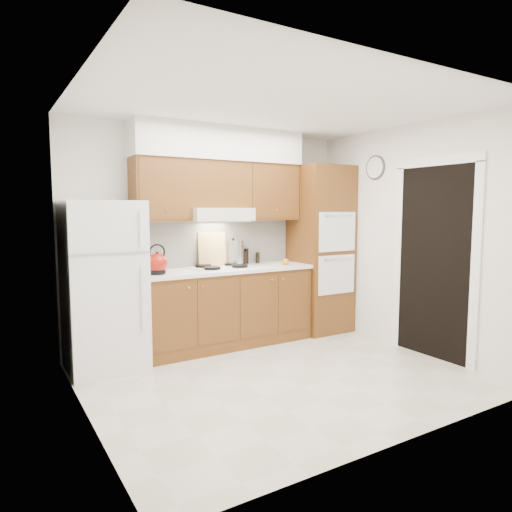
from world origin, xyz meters
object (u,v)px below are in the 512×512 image
(fridge, at_px, (104,286))
(oven_cabinet, at_px, (320,249))
(kettle, at_px, (157,263))
(stock_pot, at_px, (233,252))

(fridge, distance_m, oven_cabinet, 2.86)
(fridge, distance_m, kettle, 0.59)
(oven_cabinet, bearing_deg, fridge, -179.30)
(oven_cabinet, height_order, stock_pot, oven_cabinet)
(stock_pot, bearing_deg, oven_cabinet, -9.44)
(kettle, bearing_deg, stock_pot, 5.49)
(oven_cabinet, bearing_deg, stock_pot, 170.56)
(oven_cabinet, bearing_deg, kettle, -178.25)
(fridge, bearing_deg, kettle, -3.56)
(oven_cabinet, distance_m, stock_pot, 1.24)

